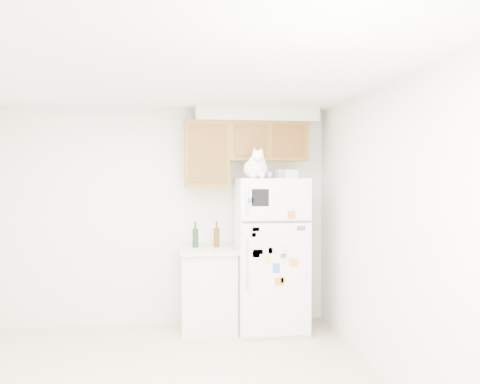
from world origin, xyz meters
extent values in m
cube|color=white|center=(0.00, 2.00, 1.25)|extent=(3.80, 0.04, 2.50)
cube|color=white|center=(0.00, -2.00, 1.25)|extent=(3.80, 0.04, 2.50)
cube|color=white|center=(1.90, 0.00, 1.25)|extent=(0.04, 4.00, 2.50)
cube|color=white|center=(0.00, 0.00, 2.50)|extent=(3.80, 4.00, 0.04)
cube|color=olive|center=(1.20, 1.82, 2.12)|extent=(0.90, 0.33, 0.45)
cube|color=olive|center=(0.50, 1.82, 1.98)|extent=(0.50, 0.33, 0.75)
cube|color=silver|center=(1.07, 1.83, 2.42)|extent=(1.40, 0.37, 0.15)
cube|color=white|center=(1.20, 1.62, 0.85)|extent=(0.76, 0.72, 1.70)
cube|color=white|center=(1.20, 1.25, 1.48)|extent=(0.74, 0.03, 0.44)
cube|color=white|center=(1.20, 1.25, 0.64)|extent=(0.74, 0.03, 1.19)
cube|color=#59595B|center=(1.20, 1.25, 1.25)|extent=(0.74, 0.03, 0.02)
cylinder|color=silver|center=(0.88, 1.22, 1.47)|extent=(0.02, 0.02, 0.32)
cylinder|color=silver|center=(0.88, 1.22, 0.80)|extent=(0.02, 0.02, 0.55)
cube|color=black|center=(1.02, 1.23, 1.50)|extent=(0.18, 0.00, 0.18)
cube|color=white|center=(1.04, 1.23, 1.05)|extent=(0.22, 0.00, 0.28)
cube|color=silver|center=(1.29, 1.23, 0.96)|extent=(0.08, 0.00, 0.11)
cube|color=#DEC04E|center=(1.10, 1.23, 0.85)|extent=(0.07, 0.00, 0.08)
cube|color=#B7829E|center=(0.97, 1.23, 1.17)|extent=(0.08, 0.00, 0.05)
cube|color=silver|center=(0.94, 1.23, 1.11)|extent=(0.07, 0.00, 0.05)
cube|color=#C6673E|center=(1.35, 1.23, 1.32)|extent=(0.08, 0.00, 0.09)
cube|color=gold|center=(1.38, 1.23, 0.81)|extent=(0.10, 0.00, 0.09)
cube|color=teal|center=(0.91, 1.23, 1.47)|extent=(0.07, 0.00, 0.05)
cube|color=orange|center=(1.22, 1.23, 0.62)|extent=(0.09, 0.00, 0.08)
cube|color=gold|center=(1.26, 1.23, 0.63)|extent=(0.05, 0.00, 0.06)
cube|color=#A475A4|center=(0.97, 1.23, 0.91)|extent=(0.08, 0.00, 0.06)
cube|color=#4D4B50|center=(1.45, 1.23, 1.18)|extent=(0.09, 0.00, 0.05)
cube|color=#325DB0|center=(1.19, 1.23, 0.76)|extent=(0.08, 0.00, 0.10)
cube|color=white|center=(0.99, 1.23, 0.91)|extent=(0.11, 0.00, 0.10)
cube|color=silver|center=(1.15, 1.23, 0.95)|extent=(0.08, 0.00, 0.06)
cube|color=#525258|center=(1.26, 1.23, 0.89)|extent=(0.06, 0.00, 0.05)
cube|color=white|center=(0.51, 1.68, 0.44)|extent=(0.60, 0.60, 0.88)
cube|color=white|center=(0.51, 1.66, 0.90)|extent=(0.64, 0.64, 0.04)
ellipsoid|color=white|center=(1.00, 1.40, 1.80)|extent=(0.25, 0.34, 0.22)
ellipsoid|color=white|center=(1.00, 1.31, 1.85)|extent=(0.19, 0.15, 0.20)
sphere|color=white|center=(1.00, 1.25, 1.93)|extent=(0.13, 0.13, 0.13)
cone|color=white|center=(0.96, 1.25, 1.99)|extent=(0.04, 0.04, 0.05)
cone|color=white|center=(1.03, 1.25, 1.99)|extent=(0.04, 0.04, 0.05)
cone|color=#D88C8C|center=(0.96, 1.25, 1.99)|extent=(0.02, 0.02, 0.03)
cone|color=#D88C8C|center=(1.03, 1.25, 1.99)|extent=(0.02, 0.02, 0.03)
sphere|color=white|center=(1.00, 1.20, 1.91)|extent=(0.05, 0.05, 0.05)
sphere|color=white|center=(0.95, 1.27, 1.73)|extent=(0.07, 0.07, 0.07)
sphere|color=white|center=(1.04, 1.27, 1.73)|extent=(0.07, 0.07, 0.07)
cylinder|color=white|center=(1.10, 1.52, 1.73)|extent=(0.16, 0.22, 0.07)
cube|color=white|center=(1.38, 1.75, 1.75)|extent=(0.20, 0.15, 0.10)
cube|color=white|center=(1.40, 1.53, 1.74)|extent=(0.17, 0.14, 0.09)
camera|label=1|loc=(0.12, -3.96, 1.71)|focal=38.00mm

